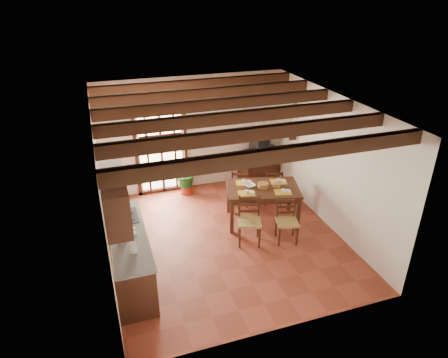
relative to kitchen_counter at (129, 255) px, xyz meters
name	(u,v)px	position (x,y,z in m)	size (l,w,h in m)	color
ground_plane	(226,238)	(1.96, 0.60, -0.47)	(5.00, 5.00, 0.00)	brown
room_shell	(226,157)	(1.96, 0.60, 1.34)	(4.52, 5.02, 2.81)	silver
ceiling_beams	(226,110)	(1.96, 0.60, 2.22)	(4.50, 4.34, 0.20)	black
french_door	(161,147)	(1.16, 3.05, 0.70)	(1.26, 0.11, 2.32)	white
kitchen_counter	(129,255)	(0.00, 0.00, 0.00)	(0.64, 2.25, 1.38)	#351B11
upper_cabinet	(116,207)	(-0.12, -0.70, 1.38)	(0.35, 0.80, 0.70)	#351B11
range_hood	(112,177)	(-0.09, 0.55, 1.26)	(0.38, 0.60, 0.54)	white
counter_items	(126,229)	(0.00, 0.09, 0.49)	(0.50, 1.43, 0.25)	black
dining_table	(263,192)	(2.92, 1.00, 0.24)	(1.70, 1.32, 0.82)	#3C2013
chair_near_left	(249,229)	(2.36, 0.35, -0.17)	(0.56, 0.54, 0.97)	#AC8F49
chair_near_right	(286,229)	(3.09, 0.15, -0.19)	(0.50, 0.48, 0.89)	#AC8F49
chair_far_left	(241,193)	(2.75, 1.84, -0.19)	(0.55, 0.54, 0.89)	#AC8F49
chair_far_right	(273,192)	(3.48, 1.65, -0.20)	(0.51, 0.49, 0.88)	#AC8F49
table_setting	(263,183)	(2.92, 1.00, 0.44)	(1.10, 0.73, 0.10)	gold
table_bowl	(250,186)	(2.67, 1.12, 0.37)	(0.22, 0.22, 0.05)	white
sideboard	(259,166)	(3.61, 2.83, -0.04)	(1.03, 0.46, 0.87)	#351B11
crt_tv	(260,143)	(3.61, 2.82, 0.59)	(0.47, 0.45, 0.35)	black
fuse_box	(251,114)	(3.46, 3.08, 1.28)	(0.25, 0.03, 0.32)	white
plant_pot	(187,188)	(1.68, 2.78, -0.36)	(0.33, 0.33, 0.20)	maroon
potted_plant	(186,172)	(1.68, 2.78, 0.10)	(1.69, 1.45, 1.88)	#144C19
wall_shelf	(290,132)	(4.10, 2.20, 1.04)	(0.20, 0.42, 0.20)	#351B11
shelf_vase	(290,126)	(4.10, 2.20, 1.18)	(0.15, 0.15, 0.15)	#B2BFB2
shelf_flowers	(291,118)	(4.10, 2.20, 1.38)	(0.14, 0.14, 0.36)	gold
framed_picture	(295,109)	(4.18, 2.20, 1.58)	(0.03, 0.32, 0.32)	brown
pendant_lamp	(264,129)	(2.92, 1.10, 1.60)	(0.36, 0.36, 0.84)	black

